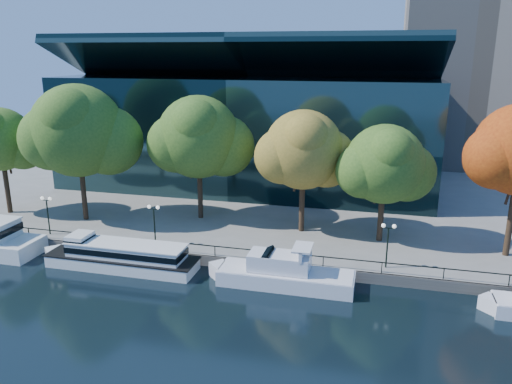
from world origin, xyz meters
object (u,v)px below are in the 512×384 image
(tour_boat, at_px, (118,255))
(tree_1, at_px, (79,133))
(tree_4, at_px, (386,166))
(cruiser_near, at_px, (280,272))
(lamp_1, at_px, (154,216))
(tree_2, at_px, (200,139))
(lamp_0, at_px, (47,207))
(tree_3, at_px, (305,152))
(lamp_2, at_px, (388,235))
(tree_0, at_px, (1,141))

(tour_boat, distance_m, tree_1, 15.78)
(tree_1, relative_size, tree_4, 1.29)
(tree_4, bearing_deg, cruiser_near, -129.01)
(tree_1, bearing_deg, lamp_1, -25.60)
(lamp_1, bearing_deg, cruiser_near, -15.42)
(tour_boat, distance_m, cruiser_near, 15.16)
(cruiser_near, distance_m, tree_2, 19.22)
(tree_4, xyz_separation_m, lamp_0, (-33.30, -6.51, -4.67))
(tree_1, bearing_deg, lamp_0, -101.97)
(tree_3, height_order, lamp_0, tree_3)
(tree_3, distance_m, lamp_2, 12.55)
(tour_boat, bearing_deg, lamp_2, 8.94)
(tree_1, distance_m, lamp_2, 33.81)
(cruiser_near, relative_size, lamp_0, 3.17)
(lamp_2, bearing_deg, lamp_1, 180.00)
(lamp_2, bearing_deg, cruiser_near, -157.34)
(tour_boat, xyz_separation_m, tree_2, (3.57, 12.59, 8.81))
(tree_0, relative_size, lamp_0, 3.05)
(tree_2, distance_m, tree_4, 19.99)
(tree_2, height_order, tree_3, tree_2)
(tree_1, distance_m, tree_2, 12.95)
(tree_3, bearing_deg, tree_0, -176.32)
(tree_3, bearing_deg, cruiser_near, -91.03)
(tree_3, bearing_deg, lamp_0, -163.73)
(tour_boat, height_order, lamp_0, lamp_0)
(tree_3, xyz_separation_m, lamp_1, (-13.40, -7.37, -5.52))
(tree_4, relative_size, lamp_0, 2.89)
(lamp_2, bearing_deg, tree_4, 94.37)
(tree_2, relative_size, lamp_0, 3.42)
(lamp_2, bearing_deg, tree_0, 173.11)
(cruiser_near, height_order, lamp_2, lamp_2)
(lamp_0, xyz_separation_m, lamp_2, (33.80, 0.00, 0.00))
(lamp_0, distance_m, lamp_2, 33.80)
(tree_3, bearing_deg, lamp_1, -151.18)
(tree_0, relative_size, tree_2, 0.89)
(tree_4, height_order, lamp_2, tree_4)
(tree_4, height_order, lamp_0, tree_4)
(tree_4, height_order, lamp_1, tree_4)
(tree_0, relative_size, tree_3, 0.97)
(cruiser_near, relative_size, tree_1, 0.85)
(tree_3, height_order, lamp_2, tree_3)
(tour_boat, bearing_deg, tree_0, 154.75)
(tree_0, height_order, lamp_2, tree_0)
(cruiser_near, height_order, lamp_0, lamp_0)
(cruiser_near, relative_size, tree_4, 1.09)
(tree_0, height_order, tree_2, tree_2)
(lamp_0, xyz_separation_m, lamp_1, (11.87, 0.00, 0.00))
(tree_4, xyz_separation_m, lamp_1, (-21.43, -6.51, -4.67))
(tree_4, bearing_deg, lamp_2, -85.63)
(tree_0, bearing_deg, lamp_0, -29.85)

